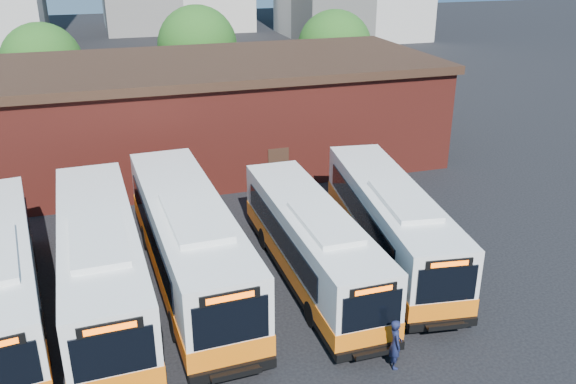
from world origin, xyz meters
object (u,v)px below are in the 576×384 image
object	(u,v)px
bus_mideast	(311,245)
bus_east	(390,224)
bus_west	(101,265)
transit_worker	(395,344)
bus_midwest	(189,244)

from	to	relation	value
bus_mideast	bus_east	xyz separation A→B (m)	(3.95, 0.78, 0.06)
bus_west	transit_worker	size ratio (longest dim) A/B	7.64
bus_mideast	transit_worker	xyz separation A→B (m)	(0.72, -6.30, -0.61)
bus_midwest	bus_mideast	size ratio (longest dim) A/B	1.15
bus_mideast	bus_east	world-z (taller)	bus_east
bus_west	bus_east	world-z (taller)	bus_west
bus_west	bus_mideast	xyz separation A→B (m)	(8.33, -0.58, -0.17)
bus_west	bus_east	size ratio (longest dim) A/B	1.07
bus_west	transit_worker	bearing A→B (deg)	-39.25
bus_east	transit_worker	size ratio (longest dim) A/B	7.17
bus_mideast	transit_worker	distance (m)	6.37
bus_midwest	bus_mideast	xyz separation A→B (m)	(4.86, -1.18, -0.22)
bus_midwest	transit_worker	bearing A→B (deg)	-55.70
transit_worker	bus_midwest	bearing A→B (deg)	48.43
bus_mideast	bus_midwest	bearing A→B (deg)	166.07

